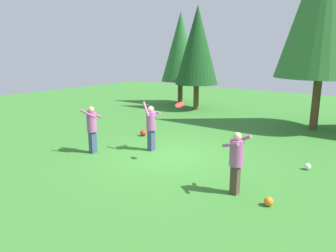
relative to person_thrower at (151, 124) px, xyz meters
The scene contains 10 objects.
ground_plane 1.31m from the person_thrower, ahead, with size 40.00×40.00×0.00m, color #387A2D.
person_thrower is the anchor object (origin of this frame).
person_catcher 4.25m from the person_thrower, 20.93° to the right, with size 0.68×0.65×1.60m.
person_bystander 2.06m from the person_thrower, 135.51° to the right, with size 0.68×0.63×1.66m.
frisbee 1.87m from the person_thrower, 17.44° to the right, with size 0.27×0.25×0.15m.
ball_white 5.28m from the person_thrower, 14.81° to the left, with size 0.20×0.20×0.20m, color white.
ball_red 2.22m from the person_thrower, 139.15° to the left, with size 0.26×0.26×0.26m, color red.
ball_orange 5.22m from the person_thrower, 18.71° to the right, with size 0.22×0.22×0.22m, color orange.
tree_far_left 11.01m from the person_thrower, 118.82° to the left, with size 2.53×2.53×6.04m.
tree_left 9.03m from the person_thrower, 110.84° to the left, with size 2.56×2.56×6.12m.
Camera 1 is at (6.13, -8.33, 3.49)m, focal length 33.79 mm.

